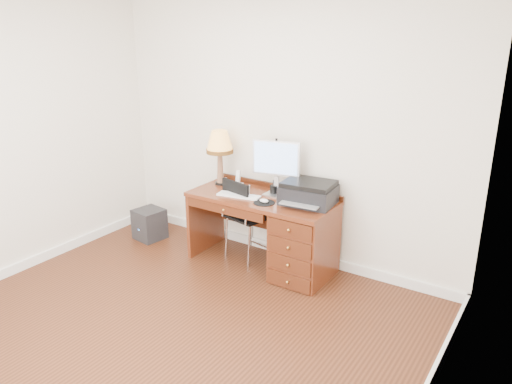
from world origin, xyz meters
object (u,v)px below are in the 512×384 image
Objects in this scene: leg_lamp at (220,145)px; monitor at (277,161)px; equipment_box at (150,224)px; phone at (238,182)px; chair at (246,211)px; desk at (289,234)px; printer at (309,193)px.

monitor is at bearing 1.91° from leg_lamp.
phone is at bearing 23.20° from equipment_box.
phone is 0.20× the size of chair.
leg_lamp reaches higher than monitor.
printer reaches higher than desk.
desk is 2.67× the size of monitor.
desk is 0.48m from printer.
desk is 2.84× the size of printer.
phone is (-0.86, 0.05, -0.06)m from printer.
monitor is 0.63× the size of chair.
printer is at bearing 16.85° from chair.
chair is (0.16, -0.10, -0.26)m from phone.
desk is 2.55× the size of leg_lamp.
desk is 0.74m from monitor.
equipment_box is at bearing -163.44° from leg_lamp.
chair is at bearing -10.44° from leg_lamp.
leg_lamp is 0.44m from phone.
monitor is 0.95× the size of leg_lamp.
phone is at bearing 167.15° from monitor.
chair is at bearing 178.87° from printer.
leg_lamp is 3.27× the size of phone.
equipment_box is (-1.24, -0.19, -0.36)m from chair.
chair is (-0.31, -0.09, -0.56)m from monitor.
leg_lamp is at bearing 25.04° from equipment_box.
leg_lamp is 1.65× the size of equipment_box.
chair is at bearing -38.19° from phone.
leg_lamp reaches higher than printer.
monitor is 0.69m from leg_lamp.
chair is (0.38, -0.07, -0.64)m from leg_lamp.
desk reaches higher than equipment_box.
monitor is 1.58× the size of equipment_box.
printer is (0.39, -0.04, -0.24)m from monitor.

